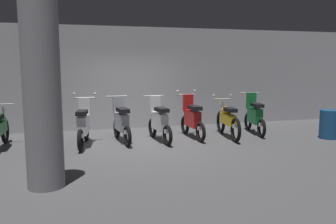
{
  "coord_description": "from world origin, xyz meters",
  "views": [
    {
      "loc": [
        -1.63,
        -8.39,
        1.99
      ],
      "look_at": [
        0.75,
        0.34,
        0.75
      ],
      "focal_mm": 36.75,
      "sensor_mm": 36.0,
      "label": 1
    }
  ],
  "objects_px": {
    "motorbike_slot_1": "(42,128)",
    "motorbike_slot_4": "(159,121)",
    "motorbike_slot_6": "(228,120)",
    "trash_bin": "(329,124)",
    "motorbike_slot_2": "(83,125)",
    "support_pillar": "(42,91)",
    "motorbike_slot_5": "(192,119)",
    "motorbike_slot_7": "(254,116)",
    "motorbike_slot_3": "(121,122)"
  },
  "relations": [
    {
      "from": "motorbike_slot_1",
      "to": "motorbike_slot_4",
      "type": "height_order",
      "value": "motorbike_slot_4"
    },
    {
      "from": "motorbike_slot_6",
      "to": "trash_bin",
      "type": "bearing_deg",
      "value": -19.05
    },
    {
      "from": "motorbike_slot_2",
      "to": "trash_bin",
      "type": "height_order",
      "value": "motorbike_slot_2"
    },
    {
      "from": "motorbike_slot_2",
      "to": "support_pillar",
      "type": "height_order",
      "value": "support_pillar"
    },
    {
      "from": "motorbike_slot_5",
      "to": "motorbike_slot_7",
      "type": "height_order",
      "value": "motorbike_slot_5"
    },
    {
      "from": "motorbike_slot_4",
      "to": "support_pillar",
      "type": "bearing_deg",
      "value": -132.35
    },
    {
      "from": "motorbike_slot_1",
      "to": "trash_bin",
      "type": "distance_m",
      "value": 7.5
    },
    {
      "from": "motorbike_slot_6",
      "to": "motorbike_slot_2",
      "type": "bearing_deg",
      "value": -179.97
    },
    {
      "from": "motorbike_slot_4",
      "to": "support_pillar",
      "type": "height_order",
      "value": "support_pillar"
    },
    {
      "from": "motorbike_slot_4",
      "to": "support_pillar",
      "type": "distance_m",
      "value": 4.02
    },
    {
      "from": "motorbike_slot_3",
      "to": "support_pillar",
      "type": "bearing_deg",
      "value": -118.5
    },
    {
      "from": "motorbike_slot_4",
      "to": "motorbike_slot_7",
      "type": "relative_size",
      "value": 1.01
    },
    {
      "from": "motorbike_slot_5",
      "to": "motorbike_slot_1",
      "type": "bearing_deg",
      "value": -177.37
    },
    {
      "from": "trash_bin",
      "to": "motorbike_slot_6",
      "type": "bearing_deg",
      "value": 160.95
    },
    {
      "from": "motorbike_slot_3",
      "to": "support_pillar",
      "type": "xyz_separation_m",
      "value": [
        -1.64,
        -3.02,
        1.06
      ]
    },
    {
      "from": "motorbike_slot_3",
      "to": "motorbike_slot_4",
      "type": "bearing_deg",
      "value": -9.11
    },
    {
      "from": "motorbike_slot_2",
      "to": "motorbike_slot_5",
      "type": "relative_size",
      "value": 1.0
    },
    {
      "from": "motorbike_slot_6",
      "to": "trash_bin",
      "type": "relative_size",
      "value": 2.49
    },
    {
      "from": "motorbike_slot_6",
      "to": "motorbike_slot_7",
      "type": "xyz_separation_m",
      "value": [
        0.97,
        0.28,
        0.03
      ]
    },
    {
      "from": "motorbike_slot_1",
      "to": "motorbike_slot_2",
      "type": "relative_size",
      "value": 1.17
    },
    {
      "from": "motorbike_slot_2",
      "to": "motorbike_slot_6",
      "type": "bearing_deg",
      "value": 0.03
    },
    {
      "from": "motorbike_slot_2",
      "to": "motorbike_slot_6",
      "type": "distance_m",
      "value": 3.88
    },
    {
      "from": "motorbike_slot_3",
      "to": "motorbike_slot_7",
      "type": "xyz_separation_m",
      "value": [
        3.9,
        0.1,
        0.0
      ]
    },
    {
      "from": "motorbike_slot_1",
      "to": "motorbike_slot_4",
      "type": "distance_m",
      "value": 2.91
    },
    {
      "from": "motorbike_slot_4",
      "to": "support_pillar",
      "type": "xyz_separation_m",
      "value": [
        -2.61,
        -2.86,
        1.06
      ]
    },
    {
      "from": "motorbike_slot_3",
      "to": "motorbike_slot_7",
      "type": "relative_size",
      "value": 1.01
    },
    {
      "from": "motorbike_slot_7",
      "to": "motorbike_slot_3",
      "type": "bearing_deg",
      "value": -178.58
    },
    {
      "from": "motorbike_slot_1",
      "to": "trash_bin",
      "type": "relative_size",
      "value": 2.5
    },
    {
      "from": "motorbike_slot_3",
      "to": "support_pillar",
      "type": "height_order",
      "value": "support_pillar"
    },
    {
      "from": "motorbike_slot_3",
      "to": "motorbike_slot_1",
      "type": "bearing_deg",
      "value": -175.27
    },
    {
      "from": "motorbike_slot_1",
      "to": "motorbike_slot_7",
      "type": "bearing_deg",
      "value": 2.52
    },
    {
      "from": "motorbike_slot_2",
      "to": "motorbike_slot_3",
      "type": "distance_m",
      "value": 0.98
    },
    {
      "from": "motorbike_slot_1",
      "to": "motorbike_slot_5",
      "type": "distance_m",
      "value": 3.89
    },
    {
      "from": "motorbike_slot_3",
      "to": "motorbike_slot_4",
      "type": "distance_m",
      "value": 0.98
    },
    {
      "from": "motorbike_slot_4",
      "to": "motorbike_slot_7",
      "type": "height_order",
      "value": "same"
    },
    {
      "from": "motorbike_slot_6",
      "to": "support_pillar",
      "type": "relative_size",
      "value": 0.61
    },
    {
      "from": "motorbike_slot_2",
      "to": "motorbike_slot_7",
      "type": "relative_size",
      "value": 1.0
    },
    {
      "from": "motorbike_slot_3",
      "to": "motorbike_slot_5",
      "type": "height_order",
      "value": "motorbike_slot_5"
    },
    {
      "from": "motorbike_slot_4",
      "to": "motorbike_slot_7",
      "type": "xyz_separation_m",
      "value": [
        2.92,
        0.25,
        0.0
      ]
    },
    {
      "from": "motorbike_slot_1",
      "to": "motorbike_slot_6",
      "type": "relative_size",
      "value": 1.0
    },
    {
      "from": "motorbike_slot_3",
      "to": "motorbike_slot_4",
      "type": "relative_size",
      "value": 1.0
    },
    {
      "from": "motorbike_slot_4",
      "to": "motorbike_slot_5",
      "type": "relative_size",
      "value": 1.0
    },
    {
      "from": "motorbike_slot_7",
      "to": "motorbike_slot_1",
      "type": "bearing_deg",
      "value": -177.48
    },
    {
      "from": "motorbike_slot_2",
      "to": "motorbike_slot_5",
      "type": "height_order",
      "value": "same"
    },
    {
      "from": "motorbike_slot_3",
      "to": "motorbike_slot_5",
      "type": "distance_m",
      "value": 1.95
    },
    {
      "from": "motorbike_slot_1",
      "to": "trash_bin",
      "type": "bearing_deg",
      "value": -6.98
    },
    {
      "from": "motorbike_slot_3",
      "to": "motorbike_slot_5",
      "type": "bearing_deg",
      "value": 0.52
    },
    {
      "from": "motorbike_slot_3",
      "to": "motorbike_slot_4",
      "type": "height_order",
      "value": "same"
    },
    {
      "from": "motorbike_slot_3",
      "to": "motorbike_slot_2",
      "type": "bearing_deg",
      "value": -169.27
    },
    {
      "from": "motorbike_slot_2",
      "to": "trash_bin",
      "type": "relative_size",
      "value": 2.15
    }
  ]
}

